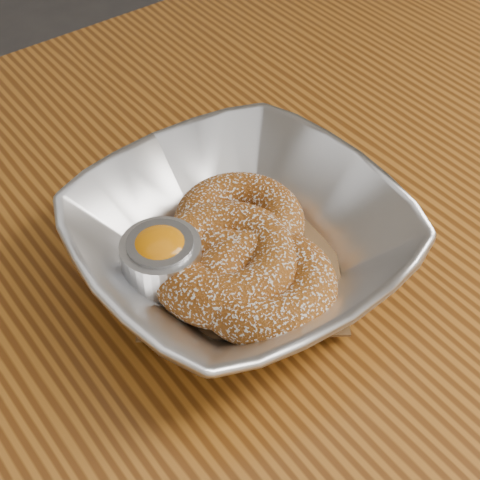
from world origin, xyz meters
TOP-DOWN VIEW (x-y plane):
  - table at (0.00, 0.00)m, footprint 1.20×0.80m
  - serving_bowl at (-0.03, 0.01)m, footprint 0.23×0.23m
  - parchment at (-0.03, 0.01)m, footprint 0.20×0.20m
  - donut_back at (-0.02, 0.03)m, footprint 0.10×0.10m
  - donut_front at (-0.04, -0.03)m, footprint 0.11×0.11m
  - donut_extra at (-0.05, 0.00)m, footprint 0.12×0.12m
  - ramekin at (-0.09, 0.03)m, footprint 0.06×0.06m

SIDE VIEW (x-z plane):
  - table at x=0.00m, z-range 0.28..1.03m
  - parchment at x=-0.03m, z-range 0.76..0.76m
  - donut_back at x=-0.02m, z-range 0.76..0.79m
  - donut_front at x=-0.04m, z-range 0.76..0.80m
  - serving_bowl at x=-0.03m, z-range 0.75..0.81m
  - donut_extra at x=-0.05m, z-range 0.76..0.80m
  - ramekin at x=-0.09m, z-range 0.76..0.81m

